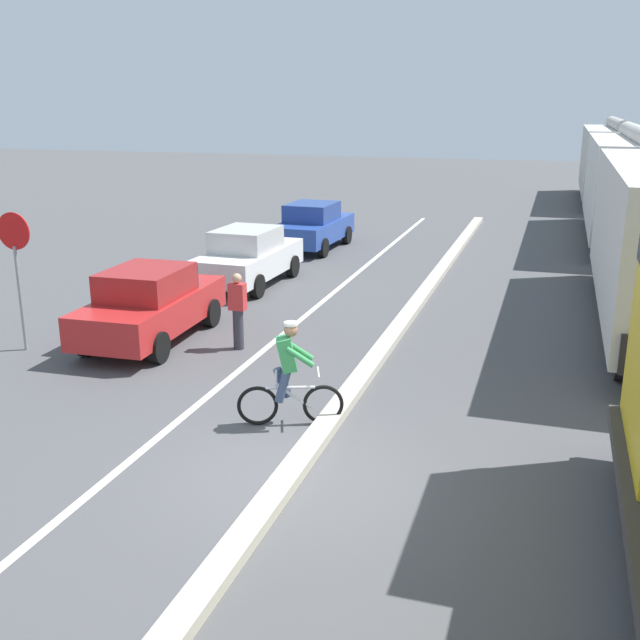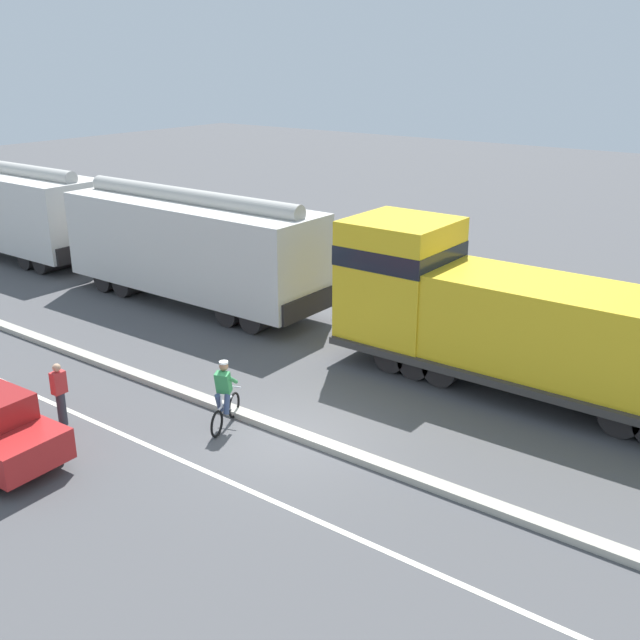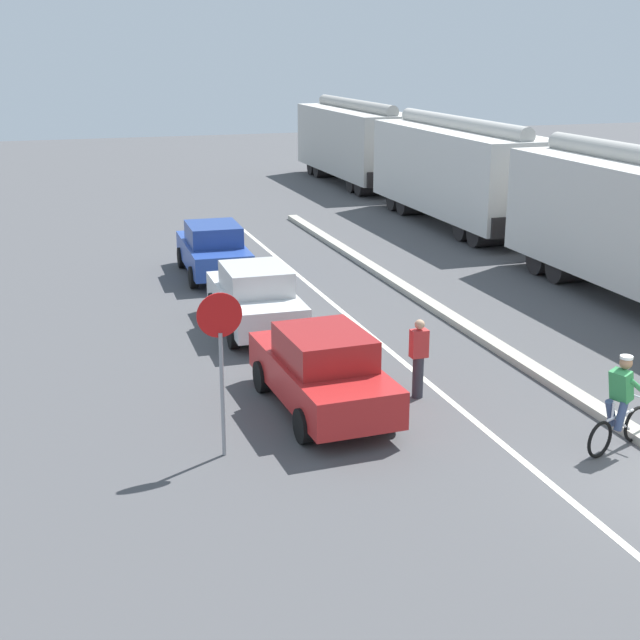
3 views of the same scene
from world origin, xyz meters
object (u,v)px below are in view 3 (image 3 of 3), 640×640
at_px(hopper_car_trailing, 355,142).
at_px(pedestrian_by_cars, 419,357).
at_px(stop_sign, 220,343).
at_px(hopper_car_middle, 458,172).
at_px(cyclist, 620,406).
at_px(parked_car_white, 255,298).
at_px(parked_car_red, 322,370).
at_px(parked_car_blue, 213,250).

distance_m(hopper_car_trailing, pedestrian_by_cars, 28.84).
bearing_deg(hopper_car_trailing, stop_sign, -113.99).
height_order(hopper_car_middle, cyclist, hopper_car_middle).
bearing_deg(hopper_car_middle, parked_car_white, -135.18).
relative_size(cyclist, pedestrian_by_cars, 1.06).
distance_m(parked_car_red, pedestrian_by_cars, 2.02).
distance_m(hopper_car_trailing, parked_car_red, 29.55).
distance_m(parked_car_red, stop_sign, 2.85).
height_order(hopper_car_middle, parked_car_blue, hopper_car_middle).
relative_size(hopper_car_middle, pedestrian_by_cars, 6.54).
relative_size(parked_car_blue, stop_sign, 1.48).
bearing_deg(hopper_car_middle, parked_car_red, -123.75).
xyz_separation_m(hopper_car_trailing, pedestrian_by_cars, (-8.63, -27.49, -1.23)).
bearing_deg(pedestrian_by_cars, parked_car_blue, 99.95).
distance_m(parked_car_red, parked_car_white, 5.37).
height_order(parked_car_red, parked_car_blue, same).
xyz_separation_m(parked_car_red, parked_car_white, (0.01, 5.37, 0.00)).
relative_size(hopper_car_middle, parked_car_white, 2.50).
bearing_deg(parked_car_white, hopper_car_middle, 44.82).
xyz_separation_m(parked_car_blue, pedestrian_by_cars, (1.92, -10.95, 0.03)).
height_order(parked_car_red, pedestrian_by_cars, same).
height_order(cyclist, pedestrian_by_cars, cyclist).
relative_size(hopper_car_trailing, parked_car_red, 2.49).
height_order(hopper_car_trailing, parked_car_red, hopper_car_trailing).
xyz_separation_m(stop_sign, pedestrian_by_cars, (4.22, 1.39, -1.18)).
bearing_deg(parked_car_blue, parked_car_red, -90.49).
bearing_deg(parked_car_blue, parked_car_white, -90.82).
relative_size(hopper_car_trailing, stop_sign, 3.68).
bearing_deg(parked_car_red, stop_sign, -148.52).
relative_size(hopper_car_middle, cyclist, 6.18).
xyz_separation_m(parked_car_red, cyclist, (4.33, -3.23, 0.00)).
relative_size(hopper_car_trailing, cyclist, 6.18).
distance_m(hopper_car_middle, stop_sign, 21.54).
bearing_deg(parked_car_blue, pedestrian_by_cars, -80.05).
bearing_deg(stop_sign, parked_car_blue, 79.45).
bearing_deg(stop_sign, parked_car_white, 71.72).
bearing_deg(parked_car_red, cyclist, -36.79).
bearing_deg(hopper_car_middle, hopper_car_trailing, 90.00).
relative_size(parked_car_red, cyclist, 2.48).
relative_size(parked_car_blue, pedestrian_by_cars, 2.63).
bearing_deg(pedestrian_by_cars, cyclist, -54.82).
distance_m(hopper_car_middle, parked_car_red, 19.21).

